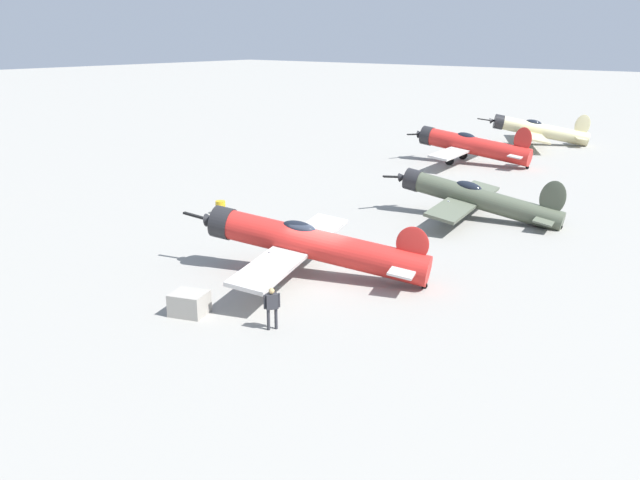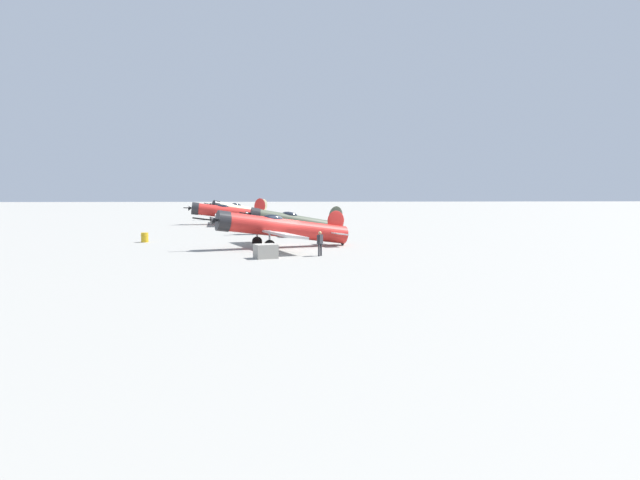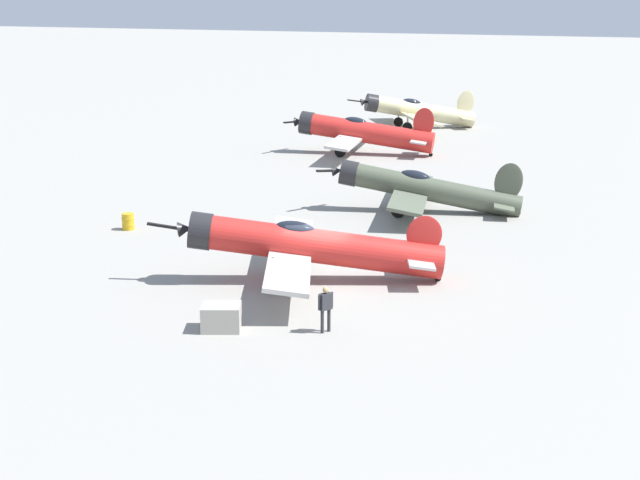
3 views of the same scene
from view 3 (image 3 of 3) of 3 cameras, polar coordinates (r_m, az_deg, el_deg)
The scene contains 8 objects.
ground_plane at distance 42.29m, azimuth 0.00°, elevation -2.36°, with size 400.00×400.00×0.00m, color gray.
airplane_foreground at distance 41.87m, azimuth -0.72°, elevation -0.32°, with size 12.05×11.54×3.02m.
airplane_mid_apron at distance 54.97m, azimuth 5.92°, elevation 2.93°, with size 10.92×10.39×3.19m.
airplane_far_line at distance 73.38m, azimuth 2.38°, elevation 6.16°, with size 10.79×12.11×3.60m.
airplane_outer_stand at distance 86.50m, azimuth 5.49°, elevation 7.33°, with size 10.00×12.77×3.33m.
ground_crew_mechanic at distance 35.96m, azimuth 0.32°, elevation -3.72°, with size 0.45×0.57×1.70m.
equipment_crate at distance 36.60m, azimuth -5.64°, elevation -4.39°, with size 1.73×1.61×0.93m.
fuel_drum at distance 51.86m, azimuth -10.88°, elevation 1.04°, with size 0.66×0.66×0.84m.
Camera 3 is at (13.73, -38.07, 12.30)m, focal length 56.18 mm.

